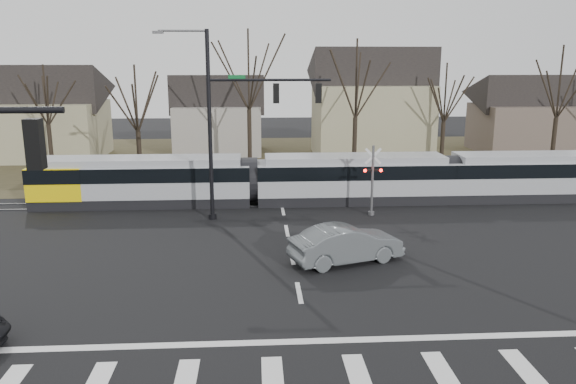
{
  "coord_description": "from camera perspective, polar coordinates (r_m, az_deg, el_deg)",
  "views": [
    {
      "loc": [
        -1.62,
        -17.8,
        8.57
      ],
      "look_at": [
        0.0,
        9.0,
        2.3
      ],
      "focal_mm": 35.0,
      "sensor_mm": 36.0,
      "label": 1
    }
  ],
  "objects": [
    {
      "name": "house_c",
      "position": [
        52.0,
        8.45,
        9.33
      ],
      "size": [
        10.8,
        8.64,
        10.1
      ],
      "color": "gray",
      "rests_on": "ground"
    },
    {
      "name": "tree_row",
      "position": [
        44.09,
        1.28,
        8.5
      ],
      "size": [
        59.2,
        7.2,
        10.0
      ],
      "color": "black",
      "rests_on": "ground"
    },
    {
      "name": "crosswalk",
      "position": [
        16.32,
        2.9,
        -18.53
      ],
      "size": [
        27.0,
        2.6,
        0.01
      ],
      "color": "silver",
      "rests_on": "ground"
    },
    {
      "name": "rail_pair",
      "position": [
        34.7,
        -0.68,
        -1.1
      ],
      "size": [
        90.0,
        1.52,
        0.06
      ],
      "color": "#59595E",
      "rests_on": "ground"
    },
    {
      "name": "grass_verge",
      "position": [
        50.55,
        -1.57,
        3.39
      ],
      "size": [
        140.0,
        28.0,
        0.01
      ],
      "primitive_type": "cube",
      "color": "#38331E",
      "rests_on": "ground"
    },
    {
      "name": "stop_line",
      "position": [
        18.22,
        2.12,
        -14.91
      ],
      "size": [
        28.0,
        0.35,
        0.01
      ],
      "primitive_type": "cube",
      "color": "silver",
      "rests_on": "ground"
    },
    {
      "name": "rail_crossing_signal",
      "position": [
        32.0,
        8.56,
        0.94
      ],
      "size": [
        1.08,
        0.36,
        4.0
      ],
      "color": "#59595B",
      "rests_on": "ground"
    },
    {
      "name": "lane_dashes",
      "position": [
        34.9,
        -0.69,
        -1.06
      ],
      "size": [
        0.18,
        30.0,
        0.01
      ],
      "color": "silver",
      "rests_on": "ground"
    },
    {
      "name": "ground",
      "position": [
        19.82,
        1.61,
        -12.48
      ],
      "size": [
        140.0,
        140.0,
        0.0
      ],
      "primitive_type": "plane",
      "color": "black"
    },
    {
      "name": "tram",
      "position": [
        35.03,
        6.45,
        1.56
      ],
      "size": [
        38.45,
        2.85,
        2.91
      ],
      "color": "gray",
      "rests_on": "ground"
    },
    {
      "name": "signal_pole_far",
      "position": [
        30.44,
        -4.97,
        7.69
      ],
      "size": [
        9.28,
        0.44,
        10.2
      ],
      "color": "black",
      "rests_on": "ground"
    },
    {
      "name": "sedan",
      "position": [
        24.63,
        5.95,
        -5.27
      ],
      "size": [
        4.8,
        6.03,
        1.64
      ],
      "primitive_type": "imported",
      "rotation": [
        0.0,
        0.0,
        1.9
      ],
      "color": "#595E61",
      "rests_on": "ground"
    },
    {
      "name": "house_a",
      "position": [
        55.12,
        -23.15,
        7.83
      ],
      "size": [
        9.72,
        8.64,
        8.6
      ],
      "color": "gray",
      "rests_on": "ground"
    },
    {
      "name": "house_d",
      "position": [
        58.86,
        22.57,
        7.67
      ],
      "size": [
        8.64,
        7.56,
        7.65
      ],
      "color": "brown",
      "rests_on": "ground"
    },
    {
      "name": "house_b",
      "position": [
        54.1,
        -7.1,
        8.17
      ],
      "size": [
        8.64,
        7.56,
        7.65
      ],
      "color": "gray",
      "rests_on": "ground"
    }
  ]
}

